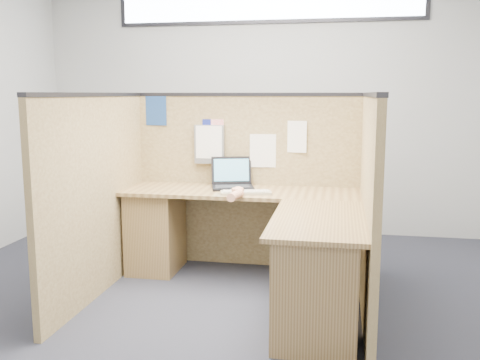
% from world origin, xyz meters
% --- Properties ---
extents(floor, '(5.00, 5.00, 0.00)m').
position_xyz_m(floor, '(0.00, 0.00, 0.00)').
color(floor, black).
rests_on(floor, ground).
extents(wall_back, '(5.00, 0.00, 5.00)m').
position_xyz_m(wall_back, '(0.00, 2.25, 1.40)').
color(wall_back, '#B0B3B5').
rests_on(wall_back, floor).
extents(wall_front, '(5.00, 0.00, 5.00)m').
position_xyz_m(wall_front, '(0.00, -2.25, 1.40)').
color(wall_front, '#B0B3B5').
rests_on(wall_front, floor).
extents(clerestory_window, '(3.30, 0.04, 0.38)m').
position_xyz_m(clerestory_window, '(0.00, 2.23, 2.45)').
color(clerestory_window, '#232328').
rests_on(clerestory_window, wall_back).
extents(cubicle_partitions, '(2.06, 1.83, 1.53)m').
position_xyz_m(cubicle_partitions, '(0.00, 0.43, 0.77)').
color(cubicle_partitions, brown).
rests_on(cubicle_partitions, floor).
extents(l_desk, '(1.95, 1.75, 0.73)m').
position_xyz_m(l_desk, '(0.18, 0.29, 0.39)').
color(l_desk, brown).
rests_on(l_desk, floor).
extents(laptop, '(0.40, 0.42, 0.25)m').
position_xyz_m(laptop, '(-0.08, 0.82, 0.79)').
color(laptop, black).
rests_on(laptop, l_desk).
extents(keyboard, '(0.42, 0.23, 0.03)m').
position_xyz_m(keyboard, '(0.07, 0.52, 0.74)').
color(keyboard, gray).
rests_on(keyboard, l_desk).
extents(mouse, '(0.11, 0.08, 0.04)m').
position_xyz_m(mouse, '(0.02, 0.48, 0.75)').
color(mouse, silver).
rests_on(mouse, l_desk).
extents(hand_forearm, '(0.10, 0.35, 0.07)m').
position_xyz_m(hand_forearm, '(0.03, 0.35, 0.76)').
color(hand_forearm, tan).
rests_on(hand_forearm, l_desk).
extents(blue_poster, '(0.19, 0.01, 0.26)m').
position_xyz_m(blue_poster, '(-0.82, 0.97, 1.37)').
color(blue_poster, navy).
rests_on(blue_poster, cubicle_partitions).
extents(american_flag, '(0.19, 0.01, 0.33)m').
position_xyz_m(american_flag, '(-0.32, 0.96, 1.23)').
color(american_flag, olive).
rests_on(american_flag, cubicle_partitions).
extents(file_holder, '(0.26, 0.05, 0.34)m').
position_xyz_m(file_holder, '(-0.33, 0.94, 1.08)').
color(file_holder, slate).
rests_on(file_holder, cubicle_partitions).
extents(paper_left, '(0.21, 0.03, 0.27)m').
position_xyz_m(paper_left, '(0.41, 0.97, 1.16)').
color(paper_left, white).
rests_on(paper_left, cubicle_partitions).
extents(paper_right, '(0.23, 0.01, 0.29)m').
position_xyz_m(paper_right, '(0.14, 0.97, 1.03)').
color(paper_right, white).
rests_on(paper_right, cubicle_partitions).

